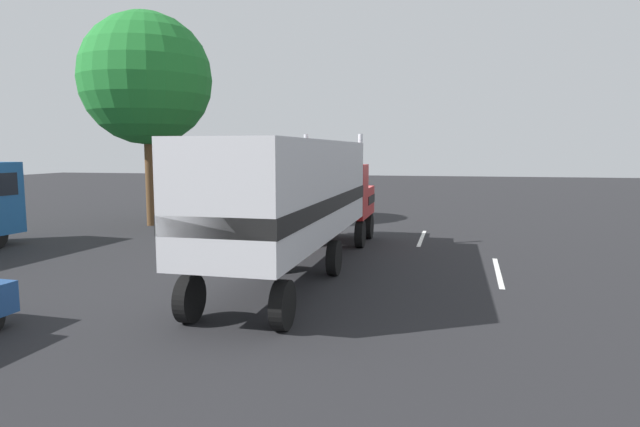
% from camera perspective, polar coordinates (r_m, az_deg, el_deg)
% --- Properties ---
extents(ground_plane, '(120.00, 120.00, 0.00)m').
position_cam_1_polar(ground_plane, '(23.74, 2.30, -2.63)').
color(ground_plane, '#232326').
extents(lane_stripe_near, '(4.40, 0.35, 0.01)m').
position_cam_1_polar(lane_stripe_near, '(24.08, 10.81, -2.60)').
color(lane_stripe_near, silver).
rests_on(lane_stripe_near, ground_plane).
extents(lane_stripe_mid, '(4.40, 0.44, 0.01)m').
position_cam_1_polar(lane_stripe_mid, '(18.05, 18.48, -5.95)').
color(lane_stripe_mid, silver).
rests_on(lane_stripe_mid, ground_plane).
extents(semi_truck, '(14.25, 3.05, 4.50)m').
position_cam_1_polar(semi_truck, '(16.74, -2.09, 2.15)').
color(semi_truck, '#B21919').
rests_on(semi_truck, ground_plane).
extents(person_bystander, '(0.40, 0.48, 1.63)m').
position_cam_1_polar(person_bystander, '(20.15, -6.93, -1.78)').
color(person_bystander, '#2D3347').
rests_on(person_bystander, ground_plane).
extents(tree_left, '(6.58, 6.58, 10.74)m').
position_cam_1_polar(tree_left, '(29.03, -18.08, 13.48)').
color(tree_left, brown).
rests_on(tree_left, ground_plane).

